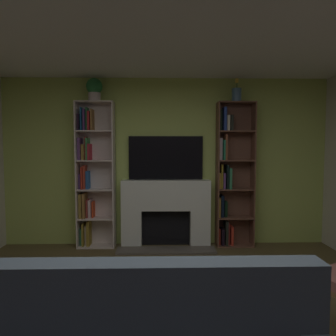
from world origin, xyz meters
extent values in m
cube|color=#B1C860|center=(0.00, 2.72, 1.31)|extent=(5.18, 0.06, 2.61)
cube|color=white|center=(-0.53, 2.57, 0.28)|extent=(0.31, 0.24, 0.57)
cube|color=white|center=(0.53, 2.57, 0.28)|extent=(0.31, 0.24, 0.57)
cube|color=white|center=(0.00, 2.57, 0.80)|extent=(1.37, 0.24, 0.46)
cube|color=black|center=(0.00, 2.65, 0.28)|extent=(0.75, 0.08, 0.57)
cube|color=#59524A|center=(0.00, 2.30, 0.01)|extent=(1.47, 0.30, 0.03)
cube|color=black|center=(0.00, 2.66, 1.37)|extent=(1.15, 0.06, 0.67)
cube|color=silver|center=(-1.35, 2.56, 1.11)|extent=(0.02, 0.27, 2.23)
cube|color=silver|center=(-0.80, 2.56, 1.11)|extent=(0.02, 0.27, 2.23)
cube|color=silver|center=(-1.07, 2.68, 1.11)|extent=(0.57, 0.02, 2.23)
cube|color=silver|center=(-1.07, 2.56, 0.01)|extent=(0.53, 0.27, 0.02)
cube|color=#357F56|center=(-1.31, 2.60, 0.15)|extent=(0.03, 0.15, 0.27)
cube|color=olive|center=(-1.28, 2.57, 0.19)|extent=(0.03, 0.20, 0.35)
cube|color=beige|center=(-1.24, 2.59, 0.17)|extent=(0.03, 0.15, 0.30)
cube|color=olive|center=(-1.20, 2.58, 0.21)|extent=(0.04, 0.19, 0.38)
cube|color=silver|center=(-1.07, 2.56, 0.45)|extent=(0.53, 0.27, 0.02)
cube|color=olive|center=(-1.31, 2.57, 0.64)|extent=(0.04, 0.20, 0.37)
cube|color=olive|center=(-1.25, 2.56, 0.64)|extent=(0.04, 0.21, 0.38)
cube|color=#AA3C36|center=(-1.21, 2.59, 0.59)|extent=(0.03, 0.16, 0.28)
cube|color=beige|center=(-1.17, 2.57, 0.59)|extent=(0.04, 0.19, 0.28)
cube|color=#BF3A1A|center=(-1.13, 2.59, 0.58)|extent=(0.02, 0.15, 0.25)
cube|color=silver|center=(-1.07, 2.56, 0.89)|extent=(0.53, 0.27, 0.02)
cube|color=#503576|center=(-1.32, 2.59, 1.02)|extent=(0.02, 0.16, 0.23)
cube|color=#B43120|center=(-1.28, 2.58, 1.07)|extent=(0.02, 0.18, 0.34)
cube|color=#AA3826|center=(-1.25, 2.59, 1.08)|extent=(0.03, 0.15, 0.36)
cube|color=#245595|center=(-1.20, 2.60, 1.04)|extent=(0.04, 0.15, 0.27)
cube|color=silver|center=(-1.07, 2.56, 1.34)|extent=(0.53, 0.27, 0.02)
cube|color=#5E396B|center=(-1.31, 2.57, 1.51)|extent=(0.04, 0.20, 0.34)
cube|color=olive|center=(-1.26, 2.59, 1.46)|extent=(0.04, 0.16, 0.24)
cube|color=#A43A2F|center=(-1.22, 2.59, 1.52)|extent=(0.02, 0.16, 0.35)
cube|color=#337D40|center=(-1.19, 2.56, 1.51)|extent=(0.02, 0.22, 0.33)
cube|color=#AD2433|center=(-1.16, 2.56, 1.47)|extent=(0.03, 0.23, 0.25)
cube|color=silver|center=(-1.07, 2.56, 1.78)|extent=(0.53, 0.27, 0.02)
cube|color=black|center=(-1.32, 2.57, 1.91)|extent=(0.03, 0.20, 0.25)
cube|color=#175383|center=(-1.28, 2.59, 1.96)|extent=(0.02, 0.15, 0.35)
cube|color=#5C3975|center=(-1.24, 2.59, 1.95)|extent=(0.03, 0.15, 0.32)
cube|color=#23663B|center=(-1.20, 2.59, 1.96)|extent=(0.02, 0.16, 0.35)
cube|color=#AE2228|center=(-1.16, 2.58, 1.94)|extent=(0.03, 0.19, 0.29)
cube|color=olive|center=(-1.11, 2.56, 1.95)|extent=(0.02, 0.21, 0.32)
cube|color=silver|center=(-1.07, 2.56, 2.22)|extent=(0.53, 0.27, 0.02)
cube|color=brown|center=(0.80, 2.56, 1.11)|extent=(0.02, 0.26, 2.23)
cube|color=brown|center=(1.35, 2.56, 1.11)|extent=(0.02, 0.26, 2.23)
cube|color=brown|center=(1.07, 2.68, 1.11)|extent=(0.57, 0.02, 2.23)
cube|color=brown|center=(1.07, 2.56, 0.01)|extent=(0.53, 0.26, 0.02)
cube|color=#A93022|center=(0.83, 2.59, 0.14)|extent=(0.03, 0.16, 0.25)
cube|color=black|center=(0.88, 2.57, 0.14)|extent=(0.04, 0.20, 0.25)
cube|color=black|center=(0.94, 2.56, 0.21)|extent=(0.04, 0.22, 0.38)
cube|color=#AC3833|center=(0.98, 2.60, 0.19)|extent=(0.03, 0.15, 0.35)
cube|color=red|center=(1.03, 2.57, 0.16)|extent=(0.04, 0.19, 0.29)
cube|color=brown|center=(1.07, 2.56, 0.45)|extent=(0.53, 0.26, 0.02)
cube|color=#A67C31|center=(0.83, 2.58, 0.61)|extent=(0.03, 0.19, 0.30)
cube|color=black|center=(0.87, 2.58, 0.62)|extent=(0.04, 0.18, 0.34)
cube|color=black|center=(0.93, 2.59, 0.58)|extent=(0.04, 0.16, 0.24)
cube|color=brown|center=(1.07, 2.56, 0.89)|extent=(0.53, 0.26, 0.02)
cube|color=#A77C2F|center=(0.83, 2.57, 1.02)|extent=(0.03, 0.19, 0.24)
cube|color=olive|center=(0.86, 2.59, 1.09)|extent=(0.03, 0.17, 0.37)
cube|color=#633F7F|center=(0.90, 2.57, 1.02)|extent=(0.03, 0.19, 0.24)
cube|color=black|center=(0.94, 2.56, 1.08)|extent=(0.03, 0.22, 0.37)
cube|color=#2F7A50|center=(0.99, 2.56, 1.06)|extent=(0.04, 0.22, 0.32)
cube|color=brown|center=(1.07, 2.56, 1.34)|extent=(0.53, 0.26, 0.02)
cube|color=beige|center=(0.84, 2.58, 1.51)|extent=(0.04, 0.17, 0.33)
cube|color=#1F6F4B|center=(0.89, 2.56, 1.50)|extent=(0.03, 0.22, 0.31)
cube|color=brown|center=(0.92, 2.57, 1.54)|extent=(0.03, 0.19, 0.39)
cube|color=brown|center=(1.07, 2.56, 1.78)|extent=(0.53, 0.26, 0.02)
cube|color=black|center=(0.84, 2.59, 1.95)|extent=(0.04, 0.16, 0.32)
cube|color=navy|center=(0.89, 2.56, 1.97)|extent=(0.04, 0.22, 0.35)
cube|color=beige|center=(0.95, 2.57, 1.91)|extent=(0.04, 0.20, 0.23)
cube|color=black|center=(1.00, 2.57, 1.91)|extent=(0.04, 0.21, 0.24)
cube|color=brown|center=(1.07, 2.56, 2.22)|extent=(0.53, 0.26, 0.02)
cylinder|color=beige|center=(-1.07, 2.54, 2.29)|extent=(0.18, 0.18, 0.13)
sphere|color=#28773B|center=(-1.07, 2.54, 2.45)|extent=(0.24, 0.24, 0.24)
cylinder|color=#486E91|center=(1.07, 2.54, 2.33)|extent=(0.14, 0.14, 0.20)
cylinder|color=#4C7F3F|center=(1.07, 2.54, 2.48)|extent=(0.01, 0.01, 0.10)
sphere|color=yellow|center=(1.07, 2.54, 2.53)|extent=(0.05, 0.05, 0.05)
cylinder|color=#4C7F3F|center=(1.07, 2.54, 2.49)|extent=(0.01, 0.01, 0.13)
sphere|color=yellow|center=(1.07, 2.54, 2.56)|extent=(0.05, 0.05, 0.05)
cylinder|color=#4C7F3F|center=(1.08, 2.53, 2.49)|extent=(0.01, 0.01, 0.13)
sphere|color=yellow|center=(1.08, 2.53, 2.56)|extent=(0.04, 0.04, 0.04)
cube|color=#4F5D6A|center=(-0.13, -0.71, 0.70)|extent=(1.74, 0.17, 0.53)
cylinder|color=brown|center=(1.19, 0.31, 0.20)|extent=(0.04, 0.04, 0.40)
camera|label=1|loc=(-0.07, -2.22, 1.53)|focal=33.36mm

